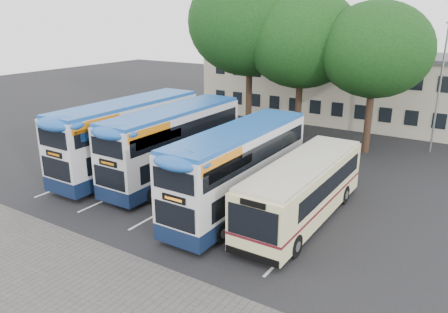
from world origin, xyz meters
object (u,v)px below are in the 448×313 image
object	(u,v)px
lamp_post	(440,82)
bus_dd_mid	(175,141)
tree_left	(250,22)
bus_dd_left	(129,134)
bus_single	(304,186)
tree_mid	(302,39)
tree_right	(375,50)
bus_dd_right	(239,166)

from	to	relation	value
lamp_post	bus_dd_mid	size ratio (longest dim) A/B	0.87
tree_left	bus_dd_mid	xyz separation A→B (m)	(1.65, -11.70, -6.52)
bus_dd_left	lamp_post	bearing A→B (deg)	43.67
lamp_post	bus_single	xyz separation A→B (m)	(-3.51, -15.02, -3.41)
tree_left	tree_mid	distance (m)	4.50
lamp_post	tree_right	xyz separation A→B (m)	(-3.95, -2.48, 2.11)
tree_mid	bus_single	bearing A→B (deg)	-65.32
bus_dd_right	tree_left	bearing A→B (deg)	117.83
tree_left	bus_dd_left	distance (m)	13.86
bus_single	tree_mid	bearing A→B (deg)	114.68
tree_left	bus_dd_mid	size ratio (longest dim) A/B	1.26
tree_right	bus_dd_left	world-z (taller)	tree_right
lamp_post	tree_left	xyz separation A→B (m)	(-13.71, -2.37, 3.82)
lamp_post	tree_mid	size ratio (longest dim) A/B	0.80
lamp_post	tree_left	distance (m)	14.42
lamp_post	tree_left	size ratio (longest dim) A/B	0.69
bus_single	bus_dd_right	bearing A→B (deg)	-166.51
bus_dd_mid	bus_single	distance (m)	8.63
bus_dd_mid	bus_dd_right	bearing A→B (deg)	-17.38
tree_mid	bus_dd_mid	size ratio (longest dim) A/B	1.10
tree_mid	bus_single	size ratio (longest dim) A/B	1.15
bus_dd_mid	lamp_post	bearing A→B (deg)	49.42
tree_left	tree_mid	world-z (taller)	tree_left
tree_right	bus_dd_mid	bearing A→B (deg)	-124.95
tree_mid	bus_dd_left	xyz separation A→B (m)	(-5.90, -12.27, -5.28)
tree_left	bus_dd_left	world-z (taller)	tree_left
lamp_post	tree_mid	distance (m)	9.99
bus_dd_right	bus_dd_left	bearing A→B (deg)	172.01
bus_dd_left	bus_dd_right	distance (m)	8.71
tree_right	bus_dd_right	distance (m)	14.40
tree_right	bus_dd_right	xyz separation A→B (m)	(-2.68, -13.29, -4.86)
tree_right	bus_single	bearing A→B (deg)	-87.97
tree_mid	tree_right	bearing A→B (deg)	-2.01
bus_dd_left	bus_dd_right	xyz separation A→B (m)	(8.62, -1.21, -0.14)
bus_dd_left	tree_mid	bearing A→B (deg)	64.32
tree_left	tree_mid	xyz separation A→B (m)	(4.35, 0.08, -1.15)
tree_mid	bus_single	distance (m)	15.27
tree_left	bus_dd_mid	distance (m)	13.49
bus_dd_left	bus_single	bearing A→B (deg)	-2.24
bus_dd_mid	bus_dd_right	distance (m)	5.68
tree_right	bus_single	distance (m)	13.70
tree_left	bus_dd_mid	world-z (taller)	tree_left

